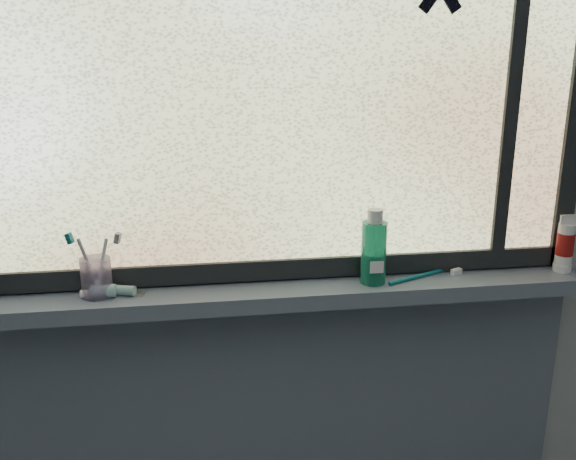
% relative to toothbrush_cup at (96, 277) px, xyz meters
% --- Properties ---
extents(wall_back, '(3.00, 0.01, 2.50)m').
position_rel_toothbrush_cup_xyz_m(wall_back, '(0.41, 0.07, 0.18)').
color(wall_back, '#9EA3A8').
rests_on(wall_back, ground).
extents(windowsill, '(1.62, 0.14, 0.04)m').
position_rel_toothbrush_cup_xyz_m(windowsill, '(0.41, -0.01, -0.07)').
color(windowsill, slate).
rests_on(windowsill, wall_back).
extents(sill_apron, '(1.62, 0.02, 0.98)m').
position_rel_toothbrush_cup_xyz_m(sill_apron, '(0.41, 0.05, -0.58)').
color(sill_apron, slate).
rests_on(sill_apron, floor).
extents(window_pane, '(1.50, 0.01, 1.00)m').
position_rel_toothbrush_cup_xyz_m(window_pane, '(0.41, 0.05, 0.46)').
color(window_pane, silver).
rests_on(window_pane, wall_back).
extents(frame_bottom, '(1.60, 0.03, 0.05)m').
position_rel_toothbrush_cup_xyz_m(frame_bottom, '(0.41, 0.04, -0.02)').
color(frame_bottom, black).
rests_on(frame_bottom, windowsill).
extents(frame_mullion, '(0.03, 0.03, 1.00)m').
position_rel_toothbrush_cup_xyz_m(frame_mullion, '(1.01, 0.04, 0.46)').
color(frame_mullion, black).
rests_on(frame_mullion, wall_back).
extents(toothpaste_tube, '(0.18, 0.07, 0.03)m').
position_rel_toothbrush_cup_xyz_m(toothpaste_tube, '(0.03, -0.01, -0.03)').
color(toothpaste_tube, silver).
rests_on(toothpaste_tube, windowsill).
extents(toothbrush_cup, '(0.09, 0.09, 0.09)m').
position_rel_toothbrush_cup_xyz_m(toothbrush_cup, '(0.00, 0.00, 0.00)').
color(toothbrush_cup, '#B99ED1').
rests_on(toothbrush_cup, windowsill).
extents(toothbrush_lying, '(0.22, 0.11, 0.02)m').
position_rel_toothbrush_cup_xyz_m(toothbrush_lying, '(0.79, -0.00, -0.04)').
color(toothbrush_lying, '#0B5E69').
rests_on(toothbrush_lying, windowsill).
extents(mouthwash_bottle, '(0.07, 0.07, 0.16)m').
position_rel_toothbrush_cup_xyz_m(mouthwash_bottle, '(0.66, -0.01, 0.05)').
color(mouthwash_bottle, '#1B8D69').
rests_on(mouthwash_bottle, windowsill).
extents(cream_tube, '(0.05, 0.05, 0.11)m').
position_rel_toothbrush_cup_xyz_m(cream_tube, '(1.18, -0.00, 0.03)').
color(cream_tube, silver).
rests_on(cream_tube, windowsill).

